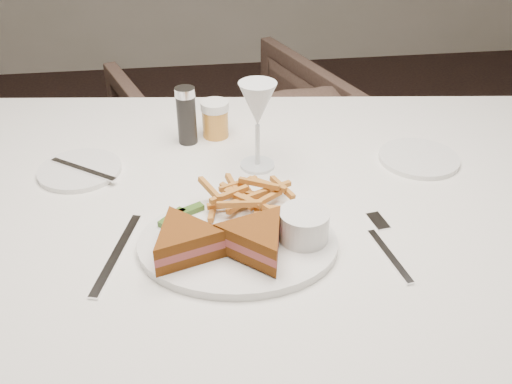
{
  "coord_description": "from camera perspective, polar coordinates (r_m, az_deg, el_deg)",
  "views": [
    {
      "loc": [
        -0.13,
        -1.08,
        1.32
      ],
      "look_at": [
        -0.02,
        -0.28,
        0.8
      ],
      "focal_mm": 40.0,
      "sensor_mm": 36.0,
      "label": 1
    }
  ],
  "objects": [
    {
      "name": "chair_far",
      "position": [
        2.05,
        -2.65,
        4.51
      ],
      "size": [
        0.85,
        0.82,
        0.7
      ],
      "primitive_type": "imported",
      "rotation": [
        0.0,
        0.0,
        3.47
      ],
      "color": "#503B31",
      "rests_on": "ground"
    },
    {
      "name": "table_setting",
      "position": [
        0.98,
        -1.69,
        -0.36
      ],
      "size": [
        0.83,
        0.64,
        0.18
      ],
      "color": "white",
      "rests_on": "table"
    },
    {
      "name": "table",
      "position": [
        1.28,
        -0.31,
        -14.96
      ],
      "size": [
        1.49,
        1.09,
        0.75
      ],
      "primitive_type": "cube",
      "rotation": [
        0.0,
        0.0,
        -0.12
      ],
      "color": "white",
      "rests_on": "ground"
    },
    {
      "name": "ground",
      "position": [
        1.71,
        -0.64,
        -17.56
      ],
      "size": [
        5.0,
        5.0,
        0.0
      ],
      "primitive_type": "plane",
      "color": "black",
      "rests_on": "ground"
    }
  ]
}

